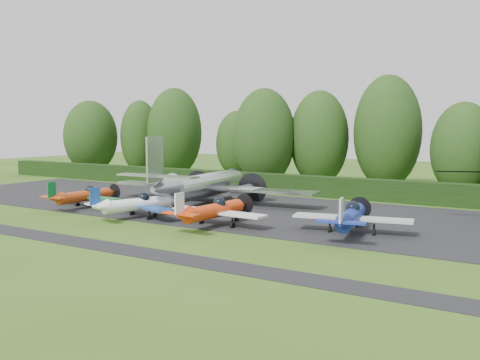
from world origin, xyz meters
The scene contains 17 objects.
ground centered at (0.00, 0.00, 0.00)m, with size 160.00×160.00×0.00m, color #2E5317.
apron centered at (0.00, 10.00, 0.00)m, with size 70.00×18.00×0.01m, color black.
taxiway_verge centered at (0.00, -6.00, 0.00)m, with size 70.00×2.00×0.00m, color black.
hedgerow centered at (0.00, 21.00, 0.00)m, with size 90.00×1.60×2.00m, color black.
transport_plane centered at (-5.37, 10.28, 1.78)m, with size 19.92×15.28×6.38m.
light_plane_red centered at (-12.83, 3.45, 1.08)m, with size 6.75×7.10×2.59m.
light_plane_white centered at (-5.61, 2.04, 1.11)m, with size 6.91×7.26×2.65m.
light_plane_orange centered at (1.28, 2.22, 1.17)m, with size 7.33×7.70×2.82m.
light_plane_blue centered at (10.25, 4.59, 1.22)m, with size 7.60×8.00×2.92m.
tree_1 centered at (-38.88, 28.27, 5.33)m, with size 7.86×7.86×10.67m.
tree_3 centered at (-24.95, 30.76, 6.08)m, with size 7.53×7.53×12.17m.
tree_4 centered at (12.84, 29.01, 4.66)m, with size 6.25×6.25×9.35m.
tree_5 centered at (4.60, 31.24, 6.27)m, with size 7.39×7.39×12.57m.
tree_8 centered at (-31.90, 31.38, 5.32)m, with size 5.76×5.76×10.68m.
tree_9 centered at (-8.52, 26.81, 5.65)m, with size 7.25×7.25×11.32m.
tree_10 centered at (-2.98, 30.01, 5.51)m, with size 6.79×6.79×11.05m.
tree_11 centered at (-16.64, 33.93, 4.50)m, with size 5.89×5.89×9.02m.
Camera 1 is at (21.89, -27.73, 6.99)m, focal length 40.00 mm.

